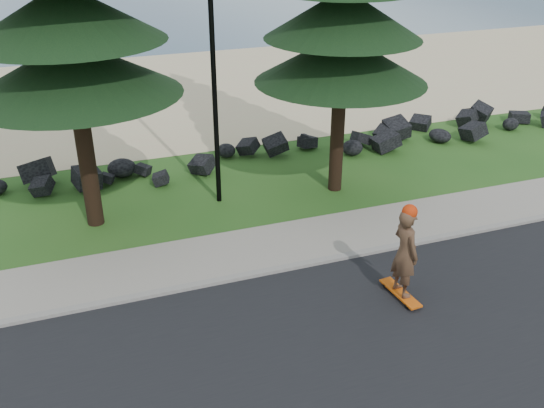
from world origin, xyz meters
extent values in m
plane|color=#24531A|center=(0.00, 0.00, 0.00)|extent=(160.00, 160.00, 0.00)
cube|color=black|center=(0.00, -4.50, 0.01)|extent=(160.00, 7.00, 0.02)
cube|color=gray|center=(0.00, -0.90, 0.05)|extent=(160.00, 0.20, 0.10)
cube|color=#9E9284|center=(0.00, 0.20, 0.04)|extent=(160.00, 2.00, 0.08)
cube|color=beige|center=(0.00, 14.50, 0.01)|extent=(160.00, 15.00, 0.01)
cylinder|color=black|center=(0.00, 3.20, 4.00)|extent=(0.14, 0.14, 8.00)
cube|color=#D4540C|center=(2.50, -2.77, 0.11)|extent=(0.40, 1.24, 0.04)
imported|color=brown|center=(2.50, -2.77, 1.15)|extent=(0.55, 0.78, 2.03)
sphere|color=red|center=(2.50, -2.77, 2.12)|extent=(0.32, 0.32, 0.32)
camera|label=1|loc=(-3.84, -12.16, 7.86)|focal=40.00mm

